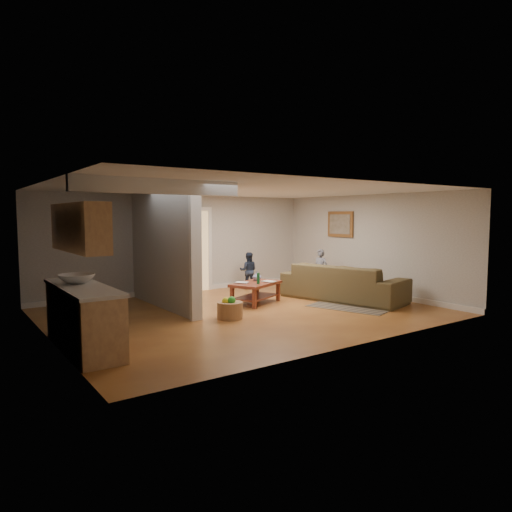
# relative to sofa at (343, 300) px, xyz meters

# --- Properties ---
(ground) EXTENTS (7.50, 7.50, 0.00)m
(ground) POSITION_rel_sofa_xyz_m (-2.60, 0.21, 0.00)
(ground) COLOR brown
(ground) RESTS_ON ground
(room_shell) EXTENTS (7.54, 6.02, 2.52)m
(room_shell) POSITION_rel_sofa_xyz_m (-3.67, 0.64, 1.46)
(room_shell) COLOR #A3A09C
(room_shell) RESTS_ON ground
(area_rug) EXTENTS (2.74, 2.34, 0.01)m
(area_rug) POSITION_rel_sofa_xyz_m (0.14, -0.48, 0.01)
(area_rug) COLOR black
(area_rug) RESTS_ON ground
(sofa) EXTENTS (1.80, 3.06, 0.84)m
(sofa) POSITION_rel_sofa_xyz_m (0.00, 0.00, 0.00)
(sofa) COLOR #4A4525
(sofa) RESTS_ON ground
(coffee_table) EXTENTS (1.40, 1.15, 0.72)m
(coffee_table) POSITION_rel_sofa_xyz_m (-1.90, 0.85, 0.37)
(coffee_table) COLOR #5E2316
(coffee_table) RESTS_ON ground
(tv_console) EXTENTS (0.44, 1.10, 0.94)m
(tv_console) POSITION_rel_sofa_xyz_m (-3.34, 2.33, 0.62)
(tv_console) COLOR #5E2316
(tv_console) RESTS_ON ground
(speaker_left) EXTENTS (0.13, 0.13, 1.12)m
(speaker_left) POSITION_rel_sofa_xyz_m (-3.60, 1.41, 0.56)
(speaker_left) COLOR black
(speaker_left) RESTS_ON ground
(speaker_right) EXTENTS (0.13, 0.13, 0.96)m
(speaker_right) POSITION_rel_sofa_xyz_m (-3.32, 1.76, 0.48)
(speaker_right) COLOR black
(speaker_right) RESTS_ON ground
(toy_basket) EXTENTS (0.49, 0.49, 0.44)m
(toy_basket) POSITION_rel_sofa_xyz_m (-3.20, -0.13, 0.18)
(toy_basket) COLOR #A37046
(toy_basket) RESTS_ON ground
(child) EXTENTS (0.36, 0.46, 1.11)m
(child) POSITION_rel_sofa_xyz_m (0.40, 1.20, 0.00)
(child) COLOR slate
(child) RESTS_ON ground
(toddler) EXTENTS (0.61, 0.59, 0.99)m
(toddler) POSITION_rel_sofa_xyz_m (-0.89, 2.64, 0.00)
(toddler) COLOR #1F2941
(toddler) RESTS_ON ground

